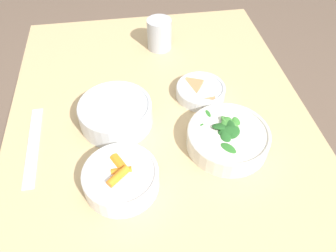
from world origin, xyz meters
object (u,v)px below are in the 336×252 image
bowl_carrots (121,178)px  bowl_greens (227,137)px  bowl_beans_hotdog (116,114)px  cup (159,34)px  ruler (33,145)px  bowl_cookies (200,91)px

bowl_carrots → bowl_greens: bowl_greens is taller
bowl_carrots → bowl_beans_hotdog: (0.20, 0.00, 0.00)m
cup → ruler: bearing=135.6°
bowl_greens → bowl_beans_hotdog: bearing=65.8°
bowl_carrots → bowl_beans_hotdog: bowl_beans_hotdog is taller
bowl_carrots → bowl_greens: (0.08, -0.26, 0.00)m
bowl_beans_hotdog → ruler: (-0.05, 0.21, -0.03)m
bowl_carrots → cup: cup is taller
bowl_carrots → cup: bearing=-16.6°
cup → bowl_cookies: bearing=-162.4°
bowl_greens → bowl_cookies: 0.19m
bowl_beans_hotdog → bowl_cookies: (0.07, -0.24, -0.01)m
bowl_greens → bowl_cookies: bowl_greens is taller
bowl_greens → ruler: bearing=81.7°
bowl_cookies → ruler: size_ratio=0.54×
bowl_greens → bowl_beans_hotdog: (0.12, 0.26, 0.00)m
bowl_carrots → ruler: (0.15, 0.21, -0.03)m
bowl_greens → ruler: (0.07, 0.47, -0.03)m
bowl_carrots → ruler: 0.26m
bowl_greens → bowl_carrots: bearing=106.6°
bowl_greens → bowl_beans_hotdog: bowl_greens is taller
bowl_beans_hotdog → ruler: size_ratio=0.73×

